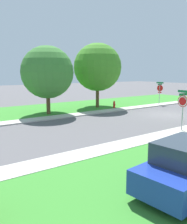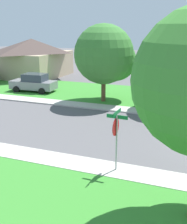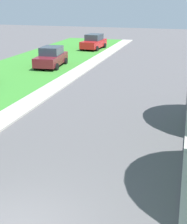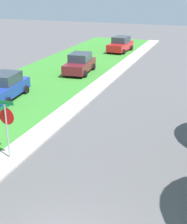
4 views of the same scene
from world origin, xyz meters
TOP-DOWN VIEW (x-y plane):
  - ground_plane at (0.00, 0.00)m, footprint 120.00×120.00m
  - sidewalk_east at (4.70, 12.00)m, footprint 1.40×56.00m
  - lawn_east at (9.40, 12.00)m, footprint 8.00×56.00m
  - sidewalk_west at (-4.70, 12.00)m, footprint 1.40×56.00m
  - lawn_west at (-9.40, 12.00)m, footprint 8.00×56.00m
  - stop_sign_near_corner at (4.64, -4.76)m, footprint 0.91×0.91m
  - stop_sign_far_corner at (-4.67, 4.56)m, footprint 0.92×0.92m
  - tree_sidewalk_far at (6.73, 8.76)m, footprint 5.14×4.78m
  - tree_across_right at (7.51, 2.45)m, footprint 5.56×5.17m
  - fire_hydrant at (5.76, 1.45)m, footprint 0.38×0.22m

SIDE VIEW (x-z plane):
  - ground_plane at x=0.00m, z-range 0.00..0.00m
  - lawn_east at x=9.40m, z-range 0.00..0.08m
  - lawn_west at x=-9.40m, z-range 0.00..0.08m
  - sidewalk_east at x=4.70m, z-range 0.00..0.10m
  - sidewalk_west at x=-4.70m, z-range 0.00..0.10m
  - fire_hydrant at x=5.76m, z-range 0.02..0.85m
  - stop_sign_near_corner at x=4.64m, z-range 0.49..3.26m
  - stop_sign_far_corner at x=-4.67m, z-range 0.50..3.27m
  - tree_sidewalk_far at x=6.73m, z-range 0.61..6.93m
  - tree_across_right at x=7.51m, z-range 0.77..7.82m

